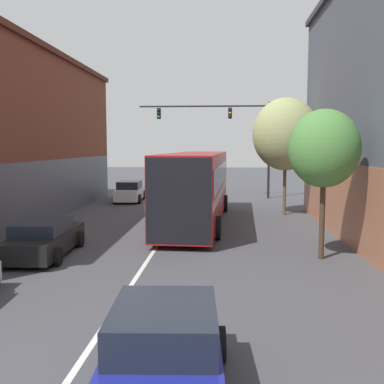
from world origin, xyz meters
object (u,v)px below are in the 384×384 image
hatchback_foreground (163,356)px  street_tree_near (324,149)px  street_tree_far (286,134)px  parked_car_left_mid (130,192)px  traffic_signal_gantry (231,128)px  bus (197,184)px  parked_car_left_near (44,238)px

hatchback_foreground → street_tree_near: (4.31, 8.91, 3.14)m
street_tree_near → street_tree_far: (0.07, 10.07, 0.75)m
parked_car_left_mid → street_tree_near: (9.95, -15.54, 3.11)m
traffic_signal_gantry → street_tree_far: traffic_signal_gantry is taller
bus → parked_car_left_near: bus is taller
street_tree_near → bus: bearing=124.1°
hatchback_foreground → street_tree_far: bearing=-16.2°
traffic_signal_gantry → street_tree_far: 8.64m
bus → street_tree_far: 6.26m
traffic_signal_gantry → street_tree_far: (2.95, -8.09, -0.67)m
hatchback_foreground → parked_car_left_near: size_ratio=0.90×
traffic_signal_gantry → street_tree_far: bearing=-69.9°
parked_car_left_near → street_tree_far: (9.80, 10.31, 3.92)m
street_tree_far → street_tree_near: bearing=-90.4°
bus → hatchback_foreground: 15.97m
parked_car_left_near → street_tree_near: bearing=-91.4°
street_tree_far → hatchback_foreground: bearing=-103.0°
bus → street_tree_far: bearing=-54.9°
parked_car_left_near → street_tree_far: street_tree_far is taller
traffic_signal_gantry → parked_car_left_near: bearing=-110.4°
street_tree_near → parked_car_left_near: bearing=-178.6°
street_tree_near → street_tree_far: 10.10m
bus → parked_car_left_mid: size_ratio=3.00×
bus → hatchback_foreground: bearing=-175.9°
hatchback_foreground → street_tree_near: 10.38m
bus → parked_car_left_mid: 10.09m
bus → traffic_signal_gantry: 11.77m
hatchback_foreground → parked_car_left_near: (-5.43, 8.67, -0.04)m
parked_car_left_near → street_tree_near: 10.24m
hatchback_foreground → parked_car_left_mid: (-5.64, 24.45, 0.03)m
parked_car_left_mid → parked_car_left_near: bearing=178.5°
street_tree_near → street_tree_far: size_ratio=0.78×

